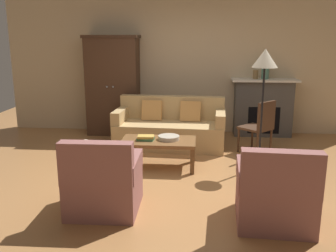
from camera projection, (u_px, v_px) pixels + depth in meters
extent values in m
plane|color=#B27A47|center=(177.00, 174.00, 5.29)|extent=(9.60, 9.60, 0.00)
cube|color=beige|center=(185.00, 63.00, 7.43)|extent=(7.20, 0.10, 2.80)
cube|color=#4C4947|center=(263.00, 108.00, 7.26)|extent=(1.10, 0.36, 1.08)
cube|color=black|center=(264.00, 120.00, 7.13)|extent=(0.60, 0.01, 0.52)
cube|color=white|center=(265.00, 80.00, 7.11)|extent=(1.26, 0.48, 0.04)
cube|color=#472D1E|center=(113.00, 87.00, 7.33)|extent=(1.00, 0.52, 1.88)
cube|color=#3C271A|center=(112.00, 37.00, 7.10)|extent=(1.06, 0.55, 0.06)
sphere|color=#ADAFB5|center=(107.00, 87.00, 7.06)|extent=(0.04, 0.04, 0.04)
sphere|color=#ADAFB5|center=(113.00, 87.00, 7.05)|extent=(0.04, 0.04, 0.04)
cube|color=tan|center=(170.00, 135.00, 6.56)|extent=(1.94, 0.94, 0.44)
cube|color=tan|center=(172.00, 107.00, 6.79)|extent=(1.91, 0.28, 0.42)
cube|color=tan|center=(121.00, 115.00, 6.60)|extent=(0.20, 0.81, 0.22)
cube|color=tan|center=(220.00, 118.00, 6.37)|extent=(0.20, 0.81, 0.22)
cube|color=tan|center=(152.00, 110.00, 6.71)|extent=(0.37, 0.20, 0.37)
cube|color=tan|center=(191.00, 111.00, 6.62)|extent=(0.37, 0.20, 0.37)
cube|color=brown|center=(159.00, 141.00, 5.50)|extent=(1.10, 0.60, 0.05)
cube|color=brown|center=(122.00, 160.00, 5.34)|extent=(0.06, 0.06, 0.37)
cube|color=brown|center=(192.00, 162.00, 5.26)|extent=(0.06, 0.06, 0.37)
cube|color=brown|center=(128.00, 149.00, 5.85)|extent=(0.06, 0.06, 0.37)
cube|color=brown|center=(193.00, 151.00, 5.76)|extent=(0.06, 0.06, 0.37)
cylinder|color=beige|center=(169.00, 138.00, 5.51)|extent=(0.32, 0.32, 0.06)
cube|color=#427A4C|center=(146.00, 139.00, 5.49)|extent=(0.26, 0.19, 0.03)
cube|color=gold|center=(146.00, 137.00, 5.48)|extent=(0.25, 0.18, 0.03)
cylinder|color=olive|center=(256.00, 74.00, 7.10)|extent=(0.10, 0.10, 0.17)
cylinder|color=slate|center=(265.00, 71.00, 7.07)|extent=(0.14, 0.14, 0.32)
cube|color=#935B56|center=(105.00, 192.00, 4.18)|extent=(0.77, 0.77, 0.42)
cube|color=#935B56|center=(96.00, 164.00, 3.78)|extent=(0.76, 0.17, 0.46)
cube|color=#935B56|center=(133.00, 166.00, 4.09)|extent=(0.13, 0.70, 0.20)
cube|color=#935B56|center=(75.00, 165.00, 4.13)|extent=(0.13, 0.70, 0.20)
cube|color=#935B56|center=(274.00, 203.00, 3.90)|extent=(0.80, 0.80, 0.42)
cube|color=#935B56|center=(281.00, 174.00, 3.49)|extent=(0.77, 0.20, 0.46)
cube|color=#935B56|center=(309.00, 177.00, 3.78)|extent=(0.16, 0.71, 0.20)
cube|color=#935B56|center=(243.00, 174.00, 3.87)|extent=(0.16, 0.71, 0.20)
cube|color=#472D1E|center=(255.00, 128.00, 6.18)|extent=(0.62, 0.62, 0.04)
cylinder|color=#472D1E|center=(252.00, 137.00, 6.49)|extent=(0.04, 0.04, 0.41)
cylinder|color=#472D1E|center=(238.00, 141.00, 6.25)|extent=(0.04, 0.04, 0.41)
cylinder|color=#472D1E|center=(271.00, 141.00, 6.21)|extent=(0.04, 0.04, 0.41)
cylinder|color=#472D1E|center=(257.00, 145.00, 5.97)|extent=(0.04, 0.04, 0.41)
cube|color=#472D1E|center=(266.00, 115.00, 5.97)|extent=(0.34, 0.34, 0.45)
cylinder|color=black|center=(258.00, 167.00, 5.54)|extent=(0.26, 0.26, 0.02)
cylinder|color=black|center=(261.00, 119.00, 5.37)|extent=(0.03, 0.03, 1.51)
cone|color=beige|center=(265.00, 58.00, 5.17)|extent=(0.36, 0.36, 0.26)
ellipsoid|color=beige|center=(85.00, 153.00, 5.45)|extent=(0.30, 0.44, 0.22)
sphere|color=beige|center=(86.00, 144.00, 5.67)|extent=(0.15, 0.15, 0.15)
cylinder|color=beige|center=(82.00, 162.00, 5.60)|extent=(0.06, 0.06, 0.14)
cylinder|color=beige|center=(90.00, 161.00, 5.62)|extent=(0.06, 0.06, 0.14)
cylinder|color=beige|center=(82.00, 167.00, 5.37)|extent=(0.06, 0.06, 0.14)
cylinder|color=beige|center=(89.00, 167.00, 5.39)|extent=(0.06, 0.06, 0.14)
sphere|color=beige|center=(85.00, 156.00, 5.23)|extent=(0.06, 0.06, 0.06)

